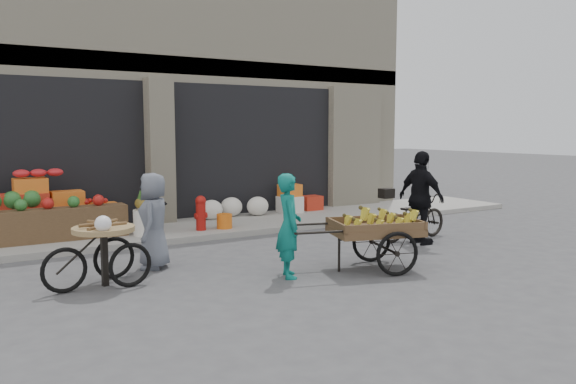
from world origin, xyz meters
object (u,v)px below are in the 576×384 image
orange_bucket (224,221)px  vendor_grey (154,221)px  cyclist (421,198)px  fire_hydrant (201,212)px  banana_cart (372,226)px  vendor_woman (289,226)px  pineapple_bin (147,222)px  bicycle (413,217)px  tricycle_cart (104,246)px  seated_person (157,206)px

orange_bucket → vendor_grey: vendor_grey is taller
vendor_grey → cyclist: bearing=109.8°
fire_hydrant → banana_cart: banana_cart is taller
cyclist → vendor_woman: bearing=98.4°
fire_hydrant → cyclist: bearing=-41.9°
vendor_woman → vendor_grey: (-1.53, 1.55, -0.02)m
orange_bucket → vendor_grey: bearing=-136.3°
pineapple_bin → bicycle: bicycle is taller
orange_bucket → tricycle_cart: 4.09m
vendor_woman → vendor_grey: size_ratio=1.02×
vendor_woman → banana_cart: bearing=-82.2°
tricycle_cart → cyclist: 5.82m
vendor_grey → cyclist: 4.96m
banana_cart → bicycle: 2.66m
orange_bucket → bicycle: size_ratio=0.19×
vendor_grey → bicycle: 5.12m
tricycle_cart → vendor_grey: bearing=26.3°
pineapple_bin → vendor_woman: (0.97, -3.71, 0.40)m
orange_bucket → vendor_woman: bearing=-99.8°
seated_person → vendor_grey: size_ratio=0.62×
fire_hydrant → cyclist: 4.38m
fire_hydrant → tricycle_cart: 3.76m
fire_hydrant → cyclist: (3.24, -2.91, 0.38)m
orange_bucket → bicycle: 3.84m
orange_bucket → tricycle_cart: size_ratio=0.22×
seated_person → bicycle: size_ratio=0.54×
vendor_grey → bicycle: size_ratio=0.87×
pineapple_bin → seated_person: bearing=56.3°
fire_hydrant → tricycle_cart: (-2.57, -2.74, 0.06)m
bicycle → cyclist: bearing=149.4°
orange_bucket → vendor_woman: (-0.63, -3.61, 0.50)m
pineapple_bin → seated_person: 0.75m
orange_bucket → banana_cart: size_ratio=0.13×
banana_cart → bicycle: (2.24, 1.43, -0.24)m
pineapple_bin → vendor_grey: bearing=-104.3°
pineapple_bin → fire_hydrant: (1.10, -0.05, 0.13)m
cyclist → orange_bucket: bearing=39.7°
seated_person → pineapple_bin: bearing=-133.7°
pineapple_bin → fire_hydrant: fire_hydrant is taller
orange_bucket → vendor_grey: size_ratio=0.21×
vendor_grey → vendor_woman: bearing=73.7°
vendor_woman → cyclist: cyclist is taller
vendor_woman → bicycle: (3.57, 1.14, -0.32)m
vendor_grey → cyclist: cyclist is taller
cyclist → bicycle: bearing=-30.6°
seated_person → cyclist: (3.94, -3.56, 0.30)m
vendor_grey → bicycle: vendor_grey is taller
seated_person → orange_bucket: bearing=-40.3°
fire_hydrant → orange_bucket: size_ratio=2.22×
seated_person → vendor_woman: (0.57, -4.31, 0.18)m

